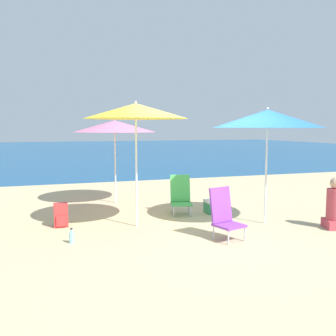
% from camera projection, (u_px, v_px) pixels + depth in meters
% --- Properties ---
extents(ground_plane, '(60.00, 60.00, 0.00)m').
position_uv_depth(ground_plane, '(200.00, 228.00, 6.81)').
color(ground_plane, '#C6B284').
extents(sea_water, '(60.00, 40.00, 0.01)m').
position_uv_depth(sea_water, '(77.00, 150.00, 31.68)').
color(sea_water, navy).
rests_on(sea_water, ground).
extents(beach_umbrella_pink, '(1.95, 1.95, 2.03)m').
position_uv_depth(beach_umbrella_pink, '(115.00, 126.00, 8.89)').
color(beach_umbrella_pink, white).
rests_on(beach_umbrella_pink, ground).
extents(beach_umbrella_blue, '(2.04, 2.04, 2.19)m').
position_uv_depth(beach_umbrella_blue, '(268.00, 119.00, 6.94)').
color(beach_umbrella_blue, white).
rests_on(beach_umbrella_blue, ground).
extents(beach_umbrella_yellow, '(1.87, 1.87, 2.29)m').
position_uv_depth(beach_umbrella_yellow, '(136.00, 111.00, 6.71)').
color(beach_umbrella_yellow, white).
rests_on(beach_umbrella_yellow, ground).
extents(beach_chair_purple, '(0.53, 0.57, 0.84)m').
position_uv_depth(beach_chair_purple, '(224.00, 214.00, 6.11)').
color(beach_chair_purple, silver).
rests_on(beach_chair_purple, ground).
extents(beach_chair_green, '(0.52, 0.57, 0.82)m').
position_uv_depth(beach_chair_green, '(181.00, 195.00, 7.89)').
color(beach_chair_green, silver).
rests_on(beach_chair_green, ground).
extents(person_seated_near, '(0.44, 0.48, 0.93)m').
position_uv_depth(person_seated_near, '(335.00, 207.00, 6.75)').
color(person_seated_near, '#BF3F4C').
rests_on(person_seated_near, ground).
extents(backpack_red, '(0.25, 0.24, 0.43)m').
position_uv_depth(backpack_red, '(61.00, 215.00, 6.88)').
color(backpack_red, red).
rests_on(backpack_red, ground).
extents(water_bottle, '(0.08, 0.08, 0.24)m').
position_uv_depth(water_bottle, '(72.00, 237.00, 5.90)').
color(water_bottle, '#8CCCEA').
rests_on(water_bottle, ground).
extents(cooler_box, '(0.38, 0.31, 0.29)m').
position_uv_depth(cooler_box, '(214.00, 206.00, 7.99)').
color(cooler_box, '#338C59').
rests_on(cooler_box, ground).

